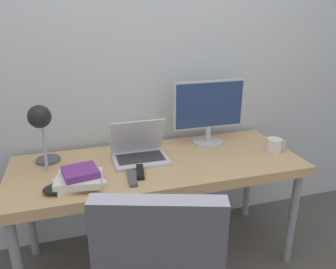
% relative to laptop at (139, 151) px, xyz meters
% --- Properties ---
extents(wall_back, '(8.00, 0.05, 2.60)m').
position_rel_laptop_xyz_m(wall_back, '(0.10, 0.33, 0.54)').
color(wall_back, silver).
rests_on(wall_back, ground_plane).
extents(desk, '(1.73, 0.67, 0.71)m').
position_rel_laptop_xyz_m(desk, '(0.10, -0.07, -0.11)').
color(desk, tan).
rests_on(desk, ground_plane).
extents(laptop, '(0.33, 0.26, 0.25)m').
position_rel_laptop_xyz_m(laptop, '(0.00, 0.00, 0.00)').
color(laptop, silver).
rests_on(laptop, desk).
extents(monitor, '(0.49, 0.20, 0.43)m').
position_rel_laptop_xyz_m(monitor, '(0.51, 0.13, 0.19)').
color(monitor, '#B7B7BC').
rests_on(monitor, desk).
extents(desk_lamp, '(0.14, 0.28, 0.39)m').
position_rel_laptop_xyz_m(desk_lamp, '(-0.54, 0.01, 0.22)').
color(desk_lamp, '#4C4C51').
rests_on(desk_lamp, desk).
extents(book_stack, '(0.27, 0.24, 0.09)m').
position_rel_laptop_xyz_m(book_stack, '(-0.37, -0.23, -0.01)').
color(book_stack, silver).
rests_on(book_stack, desk).
extents(tv_remote, '(0.07, 0.17, 0.02)m').
position_rel_laptop_xyz_m(tv_remote, '(-0.04, -0.19, -0.04)').
color(tv_remote, black).
rests_on(tv_remote, desk).
extents(media_remote, '(0.05, 0.18, 0.02)m').
position_rel_laptop_xyz_m(media_remote, '(-0.10, -0.25, -0.04)').
color(media_remote, '#4C4C51').
rests_on(media_remote, desk).
extents(mug, '(0.14, 0.10, 0.09)m').
position_rel_laptop_xyz_m(mug, '(0.86, -0.14, -0.01)').
color(mug, silver).
rests_on(mug, desk).
extents(game_controller, '(0.13, 0.10, 0.04)m').
position_rel_laptop_xyz_m(game_controller, '(-0.48, -0.27, -0.03)').
color(game_controller, black).
rests_on(game_controller, desk).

